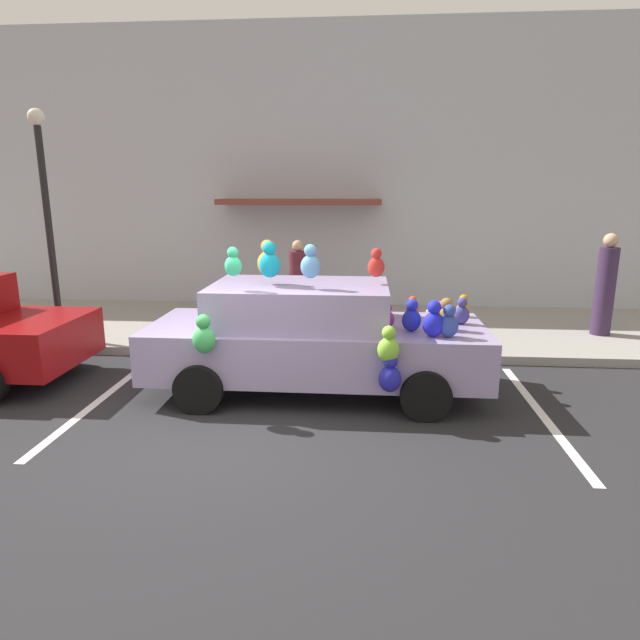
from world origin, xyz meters
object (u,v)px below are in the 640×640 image
Objects in this scene: street_lamp_post at (46,203)px; pedestrian_walking_past at (605,288)px; plush_covered_car at (313,336)px; pedestrian_near_shopfront at (298,284)px; teddy_bear_on_sidewalk at (432,326)px.

street_lamp_post reaches higher than pedestrian_walking_past.
pedestrian_near_shopfront is (-0.66, 3.68, 0.10)m from plush_covered_car.
pedestrian_near_shopfront is (4.17, 1.75, -1.66)m from street_lamp_post.
pedestrian_near_shopfront reaches higher than teddy_bear_on_sidewalk.
pedestrian_walking_past is at bearing 30.48° from plush_covered_car.
street_lamp_post reaches higher than plush_covered_car.
teddy_bear_on_sidewalk is 2.98m from pedestrian_near_shopfront.
street_lamp_post is (-4.84, 1.93, 1.77)m from plush_covered_car.
street_lamp_post is at bearing -173.70° from pedestrian_walking_past.
teddy_bear_on_sidewalk is at bearing -28.21° from pedestrian_near_shopfront.
pedestrian_near_shopfront is (-2.59, 1.39, 0.50)m from teddy_bear_on_sidewalk.
plush_covered_car is 5.50m from street_lamp_post.
teddy_bear_on_sidewalk is 0.31× the size of pedestrian_walking_past.
plush_covered_car is 3.02m from teddy_bear_on_sidewalk.
plush_covered_car is at bearing -79.79° from pedestrian_near_shopfront.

